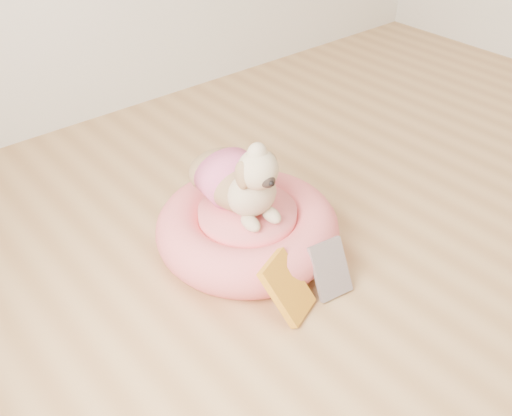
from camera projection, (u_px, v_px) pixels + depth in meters
pet_bed at (248, 228)px, 2.15m from camera, size 0.69×0.69×0.18m
dog at (238, 167)px, 2.02m from camera, size 0.35×0.47×0.32m
book_yellow at (287, 288)px, 1.87m from camera, size 0.19×0.20×0.20m
book_white at (330, 269)px, 1.95m from camera, size 0.14×0.13×0.18m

